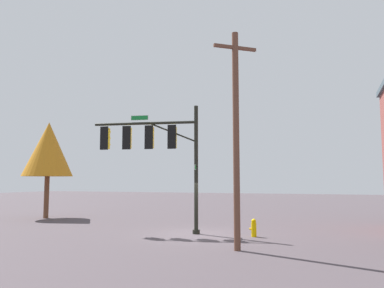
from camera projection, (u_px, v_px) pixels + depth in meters
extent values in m
plane|color=#493F44|center=(196.00, 234.00, 18.57)|extent=(120.00, 120.00, 0.00)
cylinder|color=black|center=(196.00, 169.00, 18.88)|extent=(0.20, 0.20, 6.40)
cylinder|color=black|center=(196.00, 232.00, 18.58)|extent=(0.36, 0.36, 0.20)
cylinder|color=black|center=(145.00, 123.00, 19.57)|extent=(5.36, 1.11, 0.14)
cylinder|color=black|center=(173.00, 132.00, 19.27)|extent=(2.44, 0.52, 1.07)
cube|color=yellow|center=(173.00, 137.00, 19.24)|extent=(0.37, 0.40, 1.10)
cube|color=black|center=(172.00, 137.00, 19.05)|extent=(0.44, 0.10, 1.22)
sphere|color=#FF2018|center=(174.00, 131.00, 19.47)|extent=(0.22, 0.22, 0.22)
cylinder|color=yellow|center=(174.00, 130.00, 19.53)|extent=(0.25, 0.17, 0.23)
sphere|color=#855607|center=(174.00, 138.00, 19.43)|extent=(0.22, 0.22, 0.22)
cylinder|color=yellow|center=(174.00, 137.00, 19.50)|extent=(0.25, 0.17, 0.23)
sphere|color=#0B621E|center=(174.00, 144.00, 19.40)|extent=(0.22, 0.22, 0.22)
cylinder|color=yellow|center=(174.00, 143.00, 19.46)|extent=(0.25, 0.17, 0.23)
cube|color=yellow|center=(150.00, 138.00, 19.44)|extent=(0.37, 0.40, 1.10)
cube|color=black|center=(149.00, 137.00, 19.25)|extent=(0.44, 0.10, 1.22)
sphere|color=#FF2018|center=(151.00, 132.00, 19.67)|extent=(0.22, 0.22, 0.22)
cylinder|color=yellow|center=(152.00, 131.00, 19.73)|extent=(0.25, 0.17, 0.23)
sphere|color=#855607|center=(151.00, 138.00, 19.64)|extent=(0.22, 0.22, 0.22)
cylinder|color=yellow|center=(152.00, 137.00, 19.70)|extent=(0.25, 0.17, 0.23)
sphere|color=#0B621E|center=(151.00, 145.00, 19.60)|extent=(0.22, 0.22, 0.22)
cylinder|color=yellow|center=(151.00, 144.00, 19.67)|extent=(0.25, 0.17, 0.23)
cube|color=yellow|center=(128.00, 138.00, 19.65)|extent=(0.39, 0.42, 1.10)
cube|color=black|center=(126.00, 138.00, 19.45)|extent=(0.44, 0.13, 1.22)
sphere|color=#FF2018|center=(129.00, 132.00, 19.88)|extent=(0.22, 0.22, 0.22)
cylinder|color=yellow|center=(129.00, 131.00, 19.94)|extent=(0.26, 0.19, 0.23)
sphere|color=#855607|center=(129.00, 138.00, 19.84)|extent=(0.22, 0.22, 0.22)
cylinder|color=yellow|center=(129.00, 138.00, 19.91)|extent=(0.26, 0.19, 0.23)
sphere|color=#0B621E|center=(129.00, 145.00, 19.81)|extent=(0.22, 0.22, 0.22)
cylinder|color=yellow|center=(129.00, 144.00, 19.87)|extent=(0.26, 0.19, 0.23)
cube|color=yellow|center=(106.00, 139.00, 19.85)|extent=(0.36, 0.40, 1.10)
cube|color=black|center=(104.00, 138.00, 19.65)|extent=(0.44, 0.10, 1.22)
sphere|color=#FF2018|center=(108.00, 133.00, 20.08)|extent=(0.22, 0.22, 0.22)
cylinder|color=yellow|center=(108.00, 132.00, 20.14)|extent=(0.25, 0.17, 0.23)
sphere|color=#855607|center=(107.00, 139.00, 20.04)|extent=(0.22, 0.22, 0.22)
cylinder|color=yellow|center=(108.00, 138.00, 20.11)|extent=(0.25, 0.17, 0.23)
sphere|color=#0B621E|center=(107.00, 145.00, 20.01)|extent=(0.22, 0.22, 0.22)
cylinder|color=yellow|center=(108.00, 144.00, 20.07)|extent=(0.25, 0.17, 0.23)
cube|color=white|center=(140.00, 118.00, 19.64)|extent=(0.93, 0.19, 0.26)
cube|color=#14752F|center=(140.00, 118.00, 19.64)|extent=(0.89, 0.19, 0.22)
cube|color=white|center=(196.00, 167.00, 18.89)|extent=(0.19, 0.93, 0.26)
cube|color=#0E7B21|center=(196.00, 167.00, 18.89)|extent=(0.19, 0.89, 0.22)
cylinder|color=brown|center=(236.00, 139.00, 14.54)|extent=(0.25, 0.25, 8.44)
cube|color=brown|center=(235.00, 48.00, 14.89)|extent=(1.48, 1.21, 0.12)
cylinder|color=#EBB604|center=(254.00, 230.00, 17.63)|extent=(0.24, 0.24, 0.65)
sphere|color=#F1BB01|center=(254.00, 221.00, 17.67)|extent=(0.22, 0.22, 0.22)
cylinder|color=yellow|center=(251.00, 229.00, 17.68)|extent=(0.12, 0.10, 0.10)
cylinder|color=brown|center=(46.00, 197.00, 26.47)|extent=(0.34, 0.34, 2.92)
cone|color=#BD761C|center=(48.00, 149.00, 26.80)|extent=(3.46, 3.46, 3.85)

